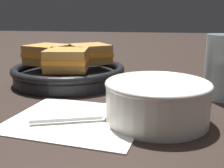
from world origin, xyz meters
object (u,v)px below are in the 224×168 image
Objects in this scene: skillet at (69,74)px; sandwich_near_right at (48,54)px; soup_bowl at (157,99)px; spoon at (105,117)px; sandwich_far_left at (67,60)px; sandwich_near_left at (89,54)px; drinking_glass at (223,67)px.

sandwich_near_right reaches higher than skillet.
sandwich_near_right is at bearing 139.03° from soup_bowl.
sandwich_far_left is at bearing 104.12° from spoon.
sandwich_near_right is at bearing -164.54° from sandwich_near_left.
skillet is at bearing 167.58° from drinking_glass.
sandwich_far_left is (-0.03, -0.10, 0.00)m from sandwich_near_left.
drinking_glass reaches higher than skillet.
skillet is (-0.13, 0.23, 0.01)m from spoon.
spoon is 1.25× the size of sandwich_near_left.
spoon is 0.22m from sandwich_far_left.
skillet is at bearing -134.54° from sandwich_near_left.
spoon is (-0.08, -0.02, -0.03)m from soup_bowl.
skillet is 2.61× the size of sandwich_far_left.
sandwich_near_right reaches higher than soup_bowl.
sandwich_far_left is at bearing -104.54° from sandwich_near_left.
sandwich_near_left is 0.10m from sandwich_near_right.
spoon is 0.30m from sandwich_near_left.
sandwich_far_left is at bearing -74.54° from skillet.
soup_bowl is 0.25m from sandwich_far_left.
sandwich_near_right is 1.12× the size of sandwich_far_left.
soup_bowl is 0.60× the size of skillet.
spoon is 1.37× the size of sandwich_near_right.
skillet is 2.12× the size of sandwich_near_left.
sandwich_far_left is at bearing 176.92° from drinking_glass.
sandwich_near_right is (-0.19, 0.25, 0.06)m from spoon.
sandwich_far_left is (0.07, -0.07, 0.00)m from sandwich_near_right.
drinking_glass is at bearing -3.08° from sandwich_far_left.
skillet reaches higher than spoon.
drinking_glass is (0.29, -0.12, -0.00)m from sandwich_near_left.
sandwich_near_right is 0.40m from drinking_glass.
sandwich_far_left is (0.02, -0.06, 0.04)m from skillet.
soup_bowl is 1.39× the size of sandwich_near_right.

